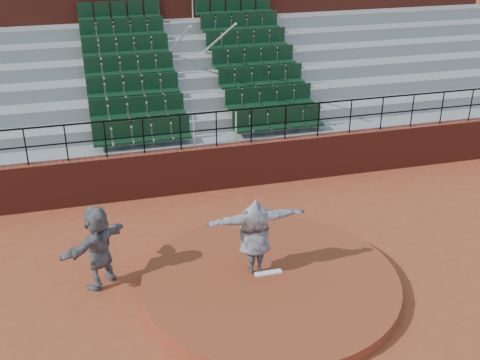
# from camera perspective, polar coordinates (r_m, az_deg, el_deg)

# --- Properties ---
(ground) EXTENTS (90.00, 90.00, 0.00)m
(ground) POSITION_cam_1_polar(r_m,az_deg,el_deg) (13.15, 2.88, -10.09)
(ground) COLOR #9A4022
(ground) RESTS_ON ground
(pitchers_mound) EXTENTS (5.50, 5.50, 0.25)m
(pitchers_mound) POSITION_cam_1_polar(r_m,az_deg,el_deg) (13.07, 2.89, -9.64)
(pitchers_mound) COLOR brown
(pitchers_mound) RESTS_ON ground
(pitching_rubber) EXTENTS (0.60, 0.15, 0.03)m
(pitching_rubber) POSITION_cam_1_polar(r_m,az_deg,el_deg) (13.11, 2.70, -8.78)
(pitching_rubber) COLOR white
(pitching_rubber) RESTS_ON pitchers_mound
(boundary_wall) EXTENTS (24.00, 0.30, 1.30)m
(boundary_wall) POSITION_cam_1_polar(r_m,az_deg,el_deg) (17.02, -2.19, 1.22)
(boundary_wall) COLOR maroon
(boundary_wall) RESTS_ON ground
(wall_railing) EXTENTS (24.04, 0.05, 1.03)m
(wall_railing) POSITION_cam_1_polar(r_m,az_deg,el_deg) (16.50, -2.27, 5.59)
(wall_railing) COLOR black
(wall_railing) RESTS_ON boundary_wall
(seating_deck) EXTENTS (24.00, 5.97, 4.63)m
(seating_deck) POSITION_cam_1_polar(r_m,az_deg,el_deg) (20.08, -4.60, 7.39)
(seating_deck) COLOR gray
(seating_deck) RESTS_ON ground
(press_box_facade) EXTENTS (24.00, 3.00, 7.10)m
(press_box_facade) POSITION_cam_1_polar(r_m,az_deg,el_deg) (23.36, -6.68, 15.23)
(press_box_facade) COLOR maroon
(press_box_facade) RESTS_ON ground
(pitcher) EXTENTS (2.14, 0.59, 1.74)m
(pitcher) POSITION_cam_1_polar(r_m,az_deg,el_deg) (12.74, 1.41, -5.32)
(pitcher) COLOR black
(pitcher) RESTS_ON pitchers_mound
(fielder) EXTENTS (1.68, 1.55, 1.87)m
(fielder) POSITION_cam_1_polar(r_m,az_deg,el_deg) (13.07, -13.30, -6.15)
(fielder) COLOR black
(fielder) RESTS_ON ground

